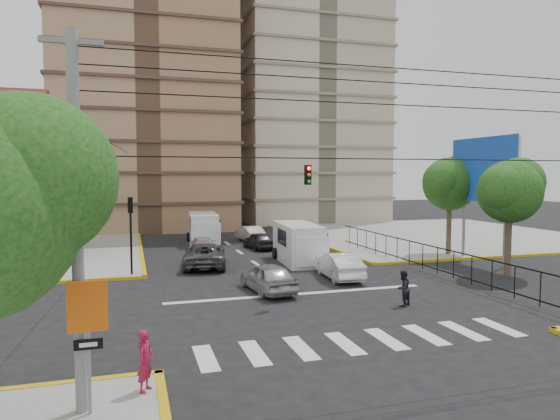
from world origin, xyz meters
name	(u,v)px	position (x,y,z in m)	size (l,w,h in m)	color
ground	(307,300)	(0.00, 0.00, 0.00)	(160.00, 160.00, 0.00)	black
sidewalk_ne	(432,234)	(20.00, 20.00, 0.07)	(26.00, 26.00, 0.15)	gray
crosswalk_stripes	(366,341)	(0.00, -6.00, 0.01)	(12.00, 2.40, 0.01)	silver
stop_line	(299,294)	(0.00, 1.20, 0.01)	(13.00, 0.40, 0.01)	silver
tower_tan	(143,7)	(-6.00, 36.00, 24.00)	(18.00, 16.00, 48.00)	#976B4B
tower_beige	(305,32)	(14.00, 40.00, 24.00)	(17.00, 16.00, 48.00)	#B7A88A
park_fence	(422,271)	(9.00, 4.50, 0.00)	(0.10, 22.50, 1.66)	black
billboard	(484,172)	(14.45, 6.00, 6.00)	(0.36, 6.20, 8.10)	slate
tree_park_a	(511,189)	(13.08, 2.01, 5.01)	(4.41, 3.60, 6.83)	#473828
tree_park_c	(451,181)	(14.09, 9.01, 5.34)	(4.65, 3.80, 7.25)	#473828
tree_tudor	(68,183)	(-11.90, 16.01, 5.22)	(5.39, 4.40, 7.43)	#473828
traffic_light_nw	(131,223)	(-7.80, 7.80, 3.11)	(0.28, 0.22, 4.40)	black
traffic_light_hanging	(324,173)	(0.00, -2.04, 5.90)	(18.00, 9.12, 0.92)	black
utility_pole_sw	(77,220)	(-9.00, -9.00, 4.77)	(1.40, 0.28, 9.00)	slate
district_sign	(88,319)	(-8.80, -9.24, 2.45)	(0.90, 0.12, 3.20)	slate
van_right_lane	(300,244)	(2.79, 9.23, 1.25)	(2.62, 5.83, 2.57)	silver
van_left_lane	(204,229)	(-1.93, 20.25, 1.24)	(2.64, 5.79, 2.54)	silver
car_silver_front_left	(268,277)	(-1.34, 2.08, 0.74)	(1.74, 4.33, 1.48)	#A8A9AD
car_white_front_right	(339,265)	(3.32, 4.01, 0.74)	(1.56, 4.49, 1.48)	white
car_grey_mid_left	(205,255)	(-3.36, 9.73, 0.76)	(2.53, 5.48, 1.52)	#515458
car_silver_rear_left	(203,245)	(-2.73, 15.14, 0.63)	(1.76, 4.33, 1.26)	silver
car_darkgrey_mid_right	(259,241)	(1.77, 16.12, 0.65)	(1.55, 3.84, 1.31)	#252527
car_white_rear_right	(250,234)	(2.12, 20.63, 0.69)	(1.46, 4.17, 1.38)	silver
pedestrian_sw_corner	(145,360)	(-7.50, -8.29, 0.97)	(0.60, 0.39, 1.64)	#9C183E
pedestrian_crosswalk	(403,288)	(3.69, -2.21, 0.80)	(0.77, 0.60, 1.59)	black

